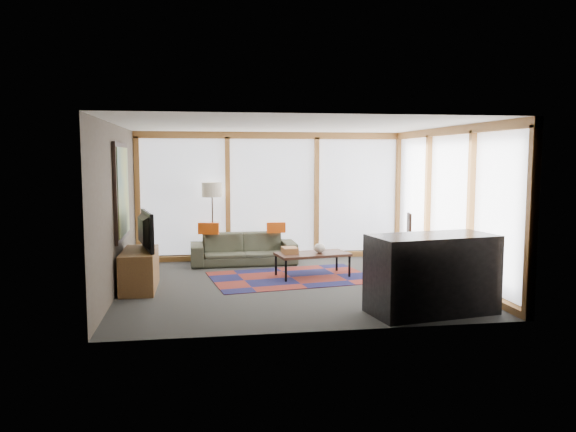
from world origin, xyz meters
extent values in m
plane|color=#31312E|center=(0.00, 0.00, 0.00)|extent=(5.50, 5.50, 0.00)
cube|color=#443A30|center=(-2.75, 0.00, 1.30)|extent=(0.04, 5.00, 2.60)
cube|color=#443A30|center=(0.00, -2.50, 1.30)|extent=(5.50, 0.04, 2.60)
cube|color=silver|center=(0.00, 0.00, 2.60)|extent=(5.50, 5.00, 0.04)
cube|color=white|center=(0.00, 2.47, 1.30)|extent=(5.30, 0.02, 2.35)
cube|color=white|center=(2.72, 0.00, 1.30)|extent=(0.02, 4.80, 2.35)
cube|color=black|center=(-2.71, 0.30, 1.55)|extent=(0.05, 1.35, 1.55)
cube|color=gold|center=(-2.69, 0.30, 1.55)|extent=(0.02, 1.20, 1.40)
cube|color=maroon|center=(0.08, 0.54, 0.01)|extent=(2.95, 2.13, 0.01)
imported|color=#353528|center=(-0.64, 1.95, 0.30)|extent=(2.07, 0.84, 0.60)
cube|color=#BB450D|center=(-1.32, 2.00, 0.71)|extent=(0.42, 0.20, 0.22)
cube|color=#BB450D|center=(0.01, 1.99, 0.70)|extent=(0.37, 0.12, 0.20)
cube|color=#935B2F|center=(0.07, 0.63, 0.47)|extent=(0.27, 0.33, 0.10)
ellipsoid|color=beige|center=(0.59, 0.58, 0.51)|extent=(0.21, 0.21, 0.17)
ellipsoid|color=black|center=(2.45, -0.02, 0.62)|extent=(0.19, 0.19, 0.09)
ellipsoid|color=black|center=(2.45, 0.38, 0.62)|extent=(0.18, 0.18, 0.08)
cube|color=black|center=(2.51, 1.29, 0.80)|extent=(0.12, 0.34, 0.45)
cube|color=brown|center=(-2.44, 0.08, 0.31)|extent=(0.52, 1.25, 0.62)
imported|color=black|center=(-2.42, 0.13, 0.93)|extent=(0.37, 1.07, 0.61)
cube|color=black|center=(1.60, -1.92, 0.53)|extent=(1.78, 1.05, 1.06)
camera|label=1|loc=(-1.46, -8.95, 2.10)|focal=35.00mm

